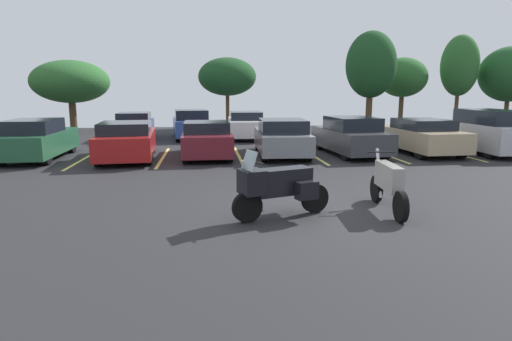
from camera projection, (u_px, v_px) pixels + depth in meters
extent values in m
cube|color=#262628|center=(305.00, 211.00, 9.50)|extent=(44.00, 44.00, 0.10)
cylinder|color=black|center=(247.00, 207.00, 8.48)|extent=(0.63, 0.32, 0.63)
cylinder|color=black|center=(315.00, 198.00, 9.15)|extent=(0.63, 0.32, 0.63)
cube|color=black|center=(283.00, 181.00, 8.73)|extent=(1.27, 0.80, 0.54)
cylinder|color=#B2B2B7|center=(253.00, 187.00, 8.45)|extent=(0.49, 0.23, 1.10)
cylinder|color=black|center=(256.00, 162.00, 8.39)|extent=(0.24, 0.60, 0.04)
cube|color=black|center=(252.00, 182.00, 8.43)|extent=(0.58, 0.63, 0.48)
cube|color=#B2C1CC|center=(249.00, 160.00, 8.32)|extent=(0.30, 0.47, 0.39)
cube|color=black|center=(307.00, 190.00, 8.60)|extent=(0.49, 0.37, 0.36)
cube|color=black|center=(289.00, 183.00, 9.23)|extent=(0.49, 0.37, 0.36)
cylinder|color=black|center=(376.00, 189.00, 10.05)|extent=(0.17, 0.63, 0.63)
cylinder|color=black|center=(401.00, 207.00, 8.50)|extent=(0.17, 0.63, 0.63)
cube|color=gray|center=(389.00, 177.00, 9.19)|extent=(0.36, 1.20, 0.54)
cylinder|color=#B2B2B7|center=(379.00, 173.00, 9.86)|extent=(0.11, 0.50, 1.10)
cylinder|color=black|center=(381.00, 152.00, 9.68)|extent=(0.62, 0.09, 0.04)
cube|color=#EAE066|center=(2.00, 160.00, 16.08)|extent=(0.12, 5.18, 0.01)
cube|color=#EAE066|center=(84.00, 159.00, 16.42)|extent=(0.12, 5.18, 0.01)
cube|color=#EAE066|center=(163.00, 157.00, 16.76)|extent=(0.12, 5.18, 0.01)
cube|color=#EAE066|center=(239.00, 156.00, 17.10)|extent=(0.12, 5.18, 0.01)
cube|color=#EAE066|center=(311.00, 155.00, 17.43)|extent=(0.12, 5.18, 0.01)
cube|color=#EAE066|center=(381.00, 153.00, 17.77)|extent=(0.12, 5.18, 0.01)
cube|color=#EAE066|center=(449.00, 152.00, 18.11)|extent=(0.12, 5.18, 0.01)
cube|color=#235638|center=(39.00, 143.00, 16.30)|extent=(1.82, 4.45, 0.82)
cube|color=black|center=(33.00, 126.00, 15.77)|extent=(1.65, 2.26, 0.50)
cylinder|color=black|center=(34.00, 146.00, 17.73)|extent=(0.23, 0.66, 0.66)
cylinder|color=black|center=(71.00, 145.00, 17.92)|extent=(0.23, 0.66, 0.66)
cylinder|color=black|center=(1.00, 157.00, 14.80)|extent=(0.23, 0.66, 0.66)
cylinder|color=black|center=(46.00, 156.00, 14.99)|extent=(0.23, 0.66, 0.66)
cube|color=maroon|center=(127.00, 143.00, 16.27)|extent=(2.28, 4.70, 0.82)
cube|color=black|center=(125.00, 128.00, 15.79)|extent=(1.95, 2.39, 0.41)
cylinder|color=black|center=(110.00, 146.00, 17.67)|extent=(0.27, 0.63, 0.62)
cylinder|color=black|center=(152.00, 145.00, 17.98)|extent=(0.27, 0.63, 0.62)
cylinder|color=black|center=(98.00, 158.00, 14.67)|extent=(0.27, 0.63, 0.62)
cylinder|color=black|center=(148.00, 156.00, 14.98)|extent=(0.27, 0.63, 0.62)
cube|color=maroon|center=(207.00, 142.00, 16.83)|extent=(1.91, 4.25, 0.78)
cube|color=black|center=(207.00, 127.00, 16.57)|extent=(1.73, 2.03, 0.41)
cylinder|color=black|center=(188.00, 145.00, 18.18)|extent=(0.23, 0.62, 0.62)
cylinder|color=black|center=(225.00, 144.00, 18.38)|extent=(0.23, 0.62, 0.62)
cylinder|color=black|center=(185.00, 155.00, 15.38)|extent=(0.23, 0.62, 0.62)
cylinder|color=black|center=(229.00, 154.00, 15.58)|extent=(0.23, 0.62, 0.62)
cube|color=slate|center=(281.00, 140.00, 17.13)|extent=(2.10, 4.63, 0.75)
cube|color=black|center=(283.00, 126.00, 16.60)|extent=(1.83, 2.26, 0.50)
cylinder|color=black|center=(258.00, 142.00, 18.64)|extent=(0.25, 0.72, 0.71)
cylinder|color=black|center=(295.00, 142.00, 18.74)|extent=(0.25, 0.72, 0.71)
cylinder|color=black|center=(264.00, 152.00, 15.61)|extent=(0.25, 0.72, 0.71)
cylinder|color=black|center=(308.00, 152.00, 15.72)|extent=(0.25, 0.72, 0.71)
cube|color=#38383D|center=(350.00, 139.00, 17.50)|extent=(2.13, 4.63, 0.81)
cube|color=black|center=(352.00, 123.00, 17.22)|extent=(1.83, 2.39, 0.52)
cylinder|color=black|center=(319.00, 142.00, 18.89)|extent=(0.26, 0.65, 0.63)
cylinder|color=black|center=(352.00, 142.00, 19.17)|extent=(0.26, 0.65, 0.63)
cylinder|color=black|center=(346.00, 152.00, 15.93)|extent=(0.26, 0.65, 0.63)
cylinder|color=black|center=(385.00, 151.00, 16.21)|extent=(0.26, 0.65, 0.63)
cube|color=tan|center=(420.00, 138.00, 17.77)|extent=(2.10, 4.60, 0.78)
cube|color=black|center=(423.00, 124.00, 17.56)|extent=(1.86, 2.31, 0.41)
cylinder|color=black|center=(385.00, 141.00, 19.20)|extent=(0.25, 0.71, 0.70)
cylinder|color=black|center=(419.00, 140.00, 19.45)|extent=(0.25, 0.71, 0.70)
cylinder|color=black|center=(421.00, 150.00, 16.20)|extent=(0.25, 0.71, 0.70)
cylinder|color=black|center=(461.00, 149.00, 16.45)|extent=(0.25, 0.71, 0.70)
cube|color=#B7B7BC|center=(486.00, 136.00, 17.82)|extent=(1.96, 4.61, 1.03)
cube|color=black|center=(492.00, 117.00, 17.41)|extent=(1.77, 3.05, 0.56)
cylinder|color=black|center=(448.00, 141.00, 19.35)|extent=(0.24, 0.64, 0.63)
cylinder|color=black|center=(481.00, 141.00, 19.48)|extent=(0.24, 0.64, 0.63)
cylinder|color=black|center=(491.00, 151.00, 16.31)|extent=(0.24, 0.64, 0.63)
cube|color=navy|center=(135.00, 128.00, 22.95)|extent=(1.95, 4.35, 0.77)
cube|color=black|center=(134.00, 117.00, 22.66)|extent=(1.71, 2.10, 0.43)
cylinder|color=black|center=(125.00, 130.00, 24.29)|extent=(0.25, 0.70, 0.69)
cylinder|color=black|center=(151.00, 130.00, 24.52)|extent=(0.25, 0.70, 0.69)
cylinder|color=black|center=(117.00, 136.00, 21.47)|extent=(0.25, 0.70, 0.69)
cylinder|color=black|center=(147.00, 135.00, 21.70)|extent=(0.25, 0.70, 0.69)
cube|color=#2D519E|center=(191.00, 126.00, 23.27)|extent=(2.23, 4.69, 0.83)
cube|color=black|center=(191.00, 115.00, 22.75)|extent=(1.86, 2.36, 0.51)
cylinder|color=black|center=(176.00, 129.00, 24.65)|extent=(0.29, 0.73, 0.71)
cylinder|color=black|center=(203.00, 129.00, 24.97)|extent=(0.29, 0.73, 0.71)
cylinder|color=black|center=(178.00, 135.00, 21.68)|extent=(0.29, 0.73, 0.71)
cylinder|color=black|center=(208.00, 134.00, 22.00)|extent=(0.29, 0.73, 0.71)
cube|color=white|center=(246.00, 127.00, 23.37)|extent=(1.94, 4.77, 0.82)
cube|color=black|center=(246.00, 116.00, 22.98)|extent=(1.71, 2.10, 0.42)
cylinder|color=black|center=(231.00, 129.00, 24.93)|extent=(0.24, 0.67, 0.66)
cylinder|color=black|center=(257.00, 129.00, 25.05)|extent=(0.24, 0.67, 0.66)
cylinder|color=black|center=(233.00, 135.00, 21.79)|extent=(0.24, 0.67, 0.66)
cylinder|color=black|center=(262.00, 135.00, 21.91)|extent=(0.24, 0.67, 0.66)
cylinder|color=#4C3823|center=(369.00, 115.00, 26.81)|extent=(0.39, 0.39, 2.11)
ellipsoid|color=#19421E|center=(371.00, 65.00, 26.24)|extent=(3.08, 3.08, 4.04)
cylinder|color=#4C3823|center=(228.00, 112.00, 29.43)|extent=(0.25, 0.25, 2.21)
ellipsoid|color=#19421E|center=(227.00, 77.00, 28.99)|extent=(3.93, 3.93, 2.55)
cylinder|color=#4C3823|center=(456.00, 112.00, 29.63)|extent=(0.25, 0.25, 2.18)
ellipsoid|color=#285B28|center=(460.00, 66.00, 29.05)|extent=(2.49, 2.49, 4.09)
cylinder|color=#4C3823|center=(73.00, 117.00, 27.27)|extent=(0.43, 0.43, 1.78)
ellipsoid|color=#285B28|center=(70.00, 82.00, 26.86)|extent=(4.77, 4.77, 2.66)
cylinder|color=#4C3823|center=(401.00, 112.00, 30.03)|extent=(0.32, 0.32, 2.11)
ellipsoid|color=#285B28|center=(403.00, 77.00, 29.59)|extent=(3.32, 3.32, 2.69)
cylinder|color=#4C3823|center=(506.00, 115.00, 29.79)|extent=(0.29, 0.29, 1.80)
ellipsoid|color=#1E4C23|center=(510.00, 74.00, 29.28)|extent=(4.03, 4.03, 3.74)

